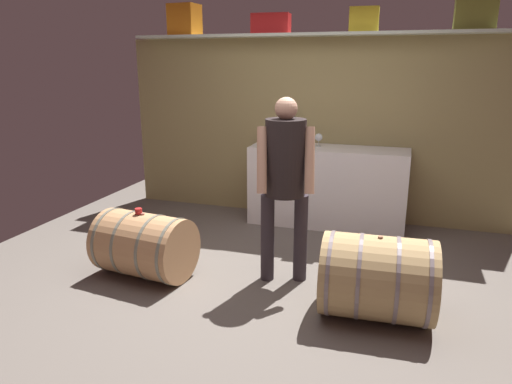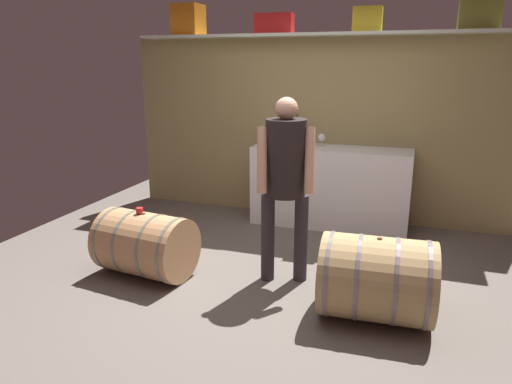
{
  "view_description": "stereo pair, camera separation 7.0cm",
  "coord_description": "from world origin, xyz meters",
  "px_view_note": "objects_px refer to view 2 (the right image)",
  "views": [
    {
      "loc": [
        1.06,
        -3.49,
        1.86
      ],
      "look_at": [
        -0.06,
        -0.02,
        0.84
      ],
      "focal_mm": 32.74,
      "sensor_mm": 36.0,
      "label": 1
    },
    {
      "loc": [
        1.13,
        -3.47,
        1.86
      ],
      "look_at": [
        -0.06,
        -0.02,
        0.84
      ],
      "focal_mm": 32.74,
      "sensor_mm": 36.0,
      "label": 2
    }
  ],
  "objects_px": {
    "toolcase_olive": "(480,13)",
    "wine_glass": "(322,138)",
    "toolcase_red": "(274,24)",
    "work_cabinet": "(330,187)",
    "wine_barrel_far": "(377,279)",
    "wine_bottle_green": "(297,131)",
    "toolcase_yellow": "(368,20)",
    "tasting_cup": "(140,210)",
    "toolcase_orange": "(189,20)",
    "winemaker_pouring": "(285,172)",
    "wine_barrel_near": "(146,244)"
  },
  "relations": [
    {
      "from": "winemaker_pouring",
      "to": "toolcase_olive",
      "type": "bearing_deg",
      "value": -147.01
    },
    {
      "from": "toolcase_olive",
      "to": "wine_glass",
      "type": "distance_m",
      "value": 2.01
    },
    {
      "from": "toolcase_olive",
      "to": "wine_barrel_far",
      "type": "relative_size",
      "value": 0.47
    },
    {
      "from": "toolcase_olive",
      "to": "wine_barrel_far",
      "type": "height_order",
      "value": "toolcase_olive"
    },
    {
      "from": "toolcase_olive",
      "to": "winemaker_pouring",
      "type": "xyz_separation_m",
      "value": [
        -1.5,
        -1.76,
        -1.35
      ]
    },
    {
      "from": "toolcase_yellow",
      "to": "work_cabinet",
      "type": "relative_size",
      "value": 0.17
    },
    {
      "from": "toolcase_orange",
      "to": "wine_barrel_far",
      "type": "height_order",
      "value": "toolcase_orange"
    },
    {
      "from": "toolcase_yellow",
      "to": "wine_barrel_near",
      "type": "xyz_separation_m",
      "value": [
        -1.6,
        -2.06,
        -2.01
      ]
    },
    {
      "from": "toolcase_olive",
      "to": "wine_barrel_near",
      "type": "xyz_separation_m",
      "value": [
        -2.7,
        -2.06,
        -2.03
      ]
    },
    {
      "from": "toolcase_red",
      "to": "toolcase_yellow",
      "type": "distance_m",
      "value": 1.04
    },
    {
      "from": "wine_glass",
      "to": "wine_barrel_far",
      "type": "bearing_deg",
      "value": -67.48
    },
    {
      "from": "work_cabinet",
      "to": "wine_barrel_far",
      "type": "bearing_deg",
      "value": -70.23
    },
    {
      "from": "work_cabinet",
      "to": "wine_glass",
      "type": "height_order",
      "value": "wine_glass"
    },
    {
      "from": "toolcase_yellow",
      "to": "tasting_cup",
      "type": "xyz_separation_m",
      "value": [
        -1.64,
        -2.06,
        -1.69
      ]
    },
    {
      "from": "toolcase_yellow",
      "to": "wine_barrel_far",
      "type": "height_order",
      "value": "toolcase_yellow"
    },
    {
      "from": "wine_barrel_near",
      "to": "winemaker_pouring",
      "type": "xyz_separation_m",
      "value": [
        1.2,
        0.3,
        0.69
      ]
    },
    {
      "from": "wine_bottle_green",
      "to": "wine_glass",
      "type": "relative_size",
      "value": 2.32
    },
    {
      "from": "work_cabinet",
      "to": "wine_glass",
      "type": "relative_size",
      "value": 12.0
    },
    {
      "from": "toolcase_yellow",
      "to": "wine_bottle_green",
      "type": "height_order",
      "value": "toolcase_yellow"
    },
    {
      "from": "wine_bottle_green",
      "to": "wine_barrel_far",
      "type": "xyz_separation_m",
      "value": [
        1.16,
        -2.15,
        -0.75
      ]
    },
    {
      "from": "wine_bottle_green",
      "to": "toolcase_olive",
      "type": "bearing_deg",
      "value": 0.19
    },
    {
      "from": "toolcase_orange",
      "to": "wine_barrel_far",
      "type": "relative_size",
      "value": 0.43
    },
    {
      "from": "toolcase_yellow",
      "to": "winemaker_pouring",
      "type": "distance_m",
      "value": 2.23
    },
    {
      "from": "toolcase_yellow",
      "to": "wine_barrel_near",
      "type": "distance_m",
      "value": 3.29
    },
    {
      "from": "wine_bottle_green",
      "to": "tasting_cup",
      "type": "height_order",
      "value": "wine_bottle_green"
    },
    {
      "from": "toolcase_red",
      "to": "work_cabinet",
      "type": "relative_size",
      "value": 0.24
    },
    {
      "from": "toolcase_yellow",
      "to": "toolcase_olive",
      "type": "height_order",
      "value": "toolcase_olive"
    },
    {
      "from": "wine_glass",
      "to": "tasting_cup",
      "type": "xyz_separation_m",
      "value": [
        -1.22,
        -1.93,
        -0.41
      ]
    },
    {
      "from": "wine_glass",
      "to": "work_cabinet",
      "type": "bearing_deg",
      "value": -22.14
    },
    {
      "from": "toolcase_red",
      "to": "wine_glass",
      "type": "distance_m",
      "value": 1.41
    },
    {
      "from": "wine_barrel_near",
      "to": "tasting_cup",
      "type": "bearing_deg",
      "value": -172.82
    },
    {
      "from": "toolcase_yellow",
      "to": "toolcase_red",
      "type": "bearing_deg",
      "value": 177.39
    },
    {
      "from": "wine_glass",
      "to": "wine_barrel_far",
      "type": "distance_m",
      "value": 2.3
    },
    {
      "from": "work_cabinet",
      "to": "wine_glass",
      "type": "xyz_separation_m",
      "value": [
        -0.13,
        0.05,
        0.56
      ]
    },
    {
      "from": "wine_barrel_near",
      "to": "wine_bottle_green",
      "type": "bearing_deg",
      "value": 74.6
    },
    {
      "from": "toolcase_red",
      "to": "tasting_cup",
      "type": "distance_m",
      "value": 2.72
    },
    {
      "from": "toolcase_orange",
      "to": "wine_glass",
      "type": "bearing_deg",
      "value": -0.82
    },
    {
      "from": "toolcase_red",
      "to": "toolcase_olive",
      "type": "relative_size",
      "value": 1.09
    },
    {
      "from": "toolcase_yellow",
      "to": "work_cabinet",
      "type": "bearing_deg",
      "value": -150.87
    },
    {
      "from": "winemaker_pouring",
      "to": "toolcase_orange",
      "type": "bearing_deg",
      "value": -62.01
    },
    {
      "from": "toolcase_yellow",
      "to": "wine_glass",
      "type": "bearing_deg",
      "value": -165.81
    },
    {
      "from": "toolcase_yellow",
      "to": "wine_glass",
      "type": "xyz_separation_m",
      "value": [
        -0.42,
        -0.13,
        -1.28
      ]
    },
    {
      "from": "winemaker_pouring",
      "to": "toolcase_red",
      "type": "bearing_deg",
      "value": -86.5
    },
    {
      "from": "toolcase_olive",
      "to": "wine_bottle_green",
      "type": "relative_size",
      "value": 1.14
    },
    {
      "from": "tasting_cup",
      "to": "toolcase_orange",
      "type": "bearing_deg",
      "value": 103.44
    },
    {
      "from": "toolcase_olive",
      "to": "wine_barrel_far",
      "type": "distance_m",
      "value": 3.02
    },
    {
      "from": "toolcase_orange",
      "to": "toolcase_yellow",
      "type": "xyz_separation_m",
      "value": [
        2.13,
        0.0,
        -0.05
      ]
    },
    {
      "from": "wine_barrel_far",
      "to": "wine_glass",
      "type": "bearing_deg",
      "value": 109.61
    },
    {
      "from": "wine_barrel_far",
      "to": "toolcase_orange",
      "type": "bearing_deg",
      "value": 136.87
    },
    {
      "from": "work_cabinet",
      "to": "wine_glass",
      "type": "distance_m",
      "value": 0.58
    }
  ]
}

